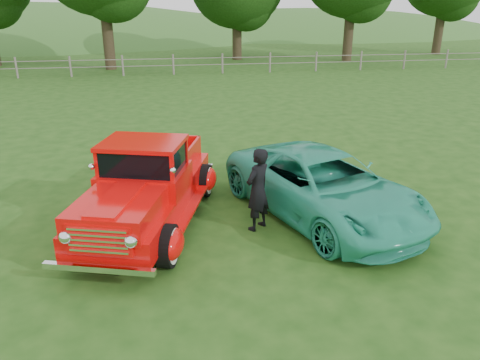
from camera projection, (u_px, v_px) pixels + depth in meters
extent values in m
plane|color=#1C4512|center=(210.00, 259.00, 8.28)|extent=(140.00, 140.00, 0.00)
ellipsoid|color=#396826|center=(28.00, 75.00, 60.79)|extent=(84.00, 60.00, 18.00)
ellipsoid|color=#396826|center=(302.00, 58.00, 69.72)|extent=(72.00, 52.00, 14.00)
cube|color=slate|center=(173.00, 65.00, 28.34)|extent=(48.00, 0.04, 0.04)
cube|color=slate|center=(173.00, 59.00, 28.19)|extent=(48.00, 0.04, 0.04)
cylinder|color=#2E2317|center=(107.00, 31.00, 29.83)|extent=(0.70, 0.70, 4.84)
cylinder|color=#2E2317|center=(237.00, 34.00, 35.05)|extent=(0.70, 0.70, 3.74)
cylinder|color=#2E2317|center=(349.00, 30.00, 34.28)|extent=(0.70, 0.70, 4.40)
cylinder|color=#2E2317|center=(439.00, 28.00, 38.42)|extent=(0.70, 0.70, 4.18)
cylinder|color=black|center=(75.00, 240.00, 8.15)|extent=(0.45, 0.80, 0.76)
cylinder|color=black|center=(168.00, 246.00, 7.95)|extent=(0.45, 0.80, 0.76)
cylinder|color=black|center=(135.00, 177.00, 11.02)|extent=(0.45, 0.80, 0.76)
cylinder|color=black|center=(204.00, 180.00, 10.81)|extent=(0.45, 0.80, 0.76)
cube|color=red|center=(148.00, 197.00, 9.41)|extent=(2.82, 4.86, 0.44)
ellipsoid|color=red|center=(71.00, 237.00, 8.14)|extent=(0.61, 0.84, 0.54)
ellipsoid|color=red|center=(171.00, 244.00, 7.92)|extent=(0.61, 0.84, 0.54)
ellipsoid|color=red|center=(132.00, 175.00, 11.01)|extent=(0.61, 0.84, 0.54)
ellipsoid|color=red|center=(207.00, 179.00, 10.79)|extent=(0.61, 0.84, 0.54)
cube|color=red|center=(118.00, 211.00, 7.83)|extent=(1.73, 1.92, 0.42)
cube|color=red|center=(145.00, 180.00, 9.17)|extent=(1.92, 1.75, 0.44)
cube|color=black|center=(143.00, 157.00, 9.00)|extent=(1.71, 1.49, 0.50)
cube|color=red|center=(142.00, 143.00, 8.90)|extent=(1.81, 1.61, 0.08)
cube|color=red|center=(166.00, 158.00, 10.52)|extent=(1.69, 2.21, 0.45)
cube|color=white|center=(98.00, 241.00, 7.13)|extent=(1.05, 0.40, 0.50)
cube|color=white|center=(99.00, 269.00, 7.19)|extent=(1.76, 0.62, 0.10)
cube|color=white|center=(179.00, 165.00, 11.70)|extent=(1.67, 0.59, 0.10)
imported|color=#2AAA86|center=(323.00, 186.00, 9.68)|extent=(3.84, 5.40, 1.37)
imported|color=black|center=(258.00, 190.00, 9.09)|extent=(0.72, 0.70, 1.67)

